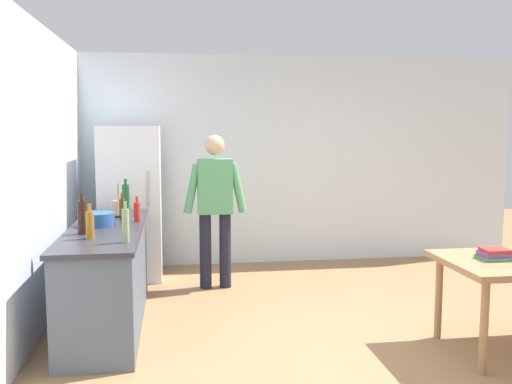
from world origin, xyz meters
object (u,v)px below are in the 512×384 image
at_px(bottle_wine_green, 126,197).
at_px(bottle_beer_brown, 122,209).
at_px(bottle_sauce_red, 137,212).
at_px(refrigerator, 131,203).
at_px(book_stack, 495,255).
at_px(utensil_jar, 117,207).
at_px(person, 215,201).
at_px(bottle_vinegar_tall, 126,225).
at_px(bottle_oil_amber, 90,225).
at_px(bottle_wine_dark, 82,217).
at_px(cooking_pot, 99,219).

distance_m(bottle_wine_green, bottle_beer_brown, 0.62).
bearing_deg(bottle_sauce_red, bottle_beer_brown, 137.49).
height_order(refrigerator, bottle_wine_green, refrigerator).
bearing_deg(book_stack, utensil_jar, 149.30).
xyz_separation_m(person, utensil_jar, (-1.02, -0.30, 0.00)).
height_order(bottle_vinegar_tall, bottle_oil_amber, bottle_vinegar_tall).
xyz_separation_m(person, bottle_wine_dark, (-1.20, -1.38, 0.07)).
height_order(cooking_pot, utensil_jar, utensil_jar).
bearing_deg(bottle_oil_amber, person, 55.11).
relative_size(person, bottle_oil_amber, 6.07).
relative_size(utensil_jar, book_stack, 1.18).
distance_m(person, bottle_wine_green, 0.96).
distance_m(refrigerator, bottle_sauce_red, 1.37).
xyz_separation_m(person, bottle_wine_green, (-0.95, -0.05, 0.07)).
relative_size(bottle_wine_green, bottle_sauce_red, 1.42).
height_order(refrigerator, utensil_jar, refrigerator).
height_order(bottle_wine_green, bottle_wine_dark, same).
relative_size(cooking_pot, bottle_oil_amber, 1.43).
bearing_deg(utensil_jar, bottle_beer_brown, -76.61).
bearing_deg(refrigerator, bottle_oil_amber, -94.20).
height_order(bottle_vinegar_tall, bottle_beer_brown, bottle_vinegar_tall).
bearing_deg(cooking_pot, bottle_wine_dark, -102.49).
height_order(bottle_beer_brown, book_stack, bottle_beer_brown).
bearing_deg(person, bottle_beer_brown, -144.45).
distance_m(cooking_pot, book_stack, 3.36).
relative_size(person, bottle_wine_dark, 5.00).
xyz_separation_m(cooking_pot, bottle_sauce_red, (0.32, 0.19, 0.04)).
bearing_deg(utensil_jar, bottle_vinegar_tall, -81.91).
bearing_deg(bottle_wine_dark, refrigerator, 82.63).
bearing_deg(bottle_wine_dark, bottle_vinegar_tall, -46.05).
height_order(person, book_stack, person).
relative_size(bottle_wine_green, bottle_vinegar_tall, 1.06).
bearing_deg(bottle_wine_dark, bottle_sauce_red, 54.44).
height_order(bottle_vinegar_tall, bottle_wine_dark, bottle_wine_dark).
distance_m(bottle_oil_amber, book_stack, 3.20).
xyz_separation_m(person, book_stack, (2.04, -2.12, -0.19)).
relative_size(bottle_sauce_red, bottle_beer_brown, 0.92).
height_order(refrigerator, person, refrigerator).
relative_size(refrigerator, utensil_jar, 5.62).
height_order(person, bottle_vinegar_tall, person).
xyz_separation_m(bottle_sauce_red, bottle_vinegar_tall, (-0.02, -0.97, 0.04)).
bearing_deg(bottle_beer_brown, person, 35.55).
height_order(cooking_pot, bottle_vinegar_tall, bottle_vinegar_tall).
bearing_deg(person, utensil_jar, -163.50).
bearing_deg(bottle_wine_dark, bottle_oil_amber, -66.46).
bearing_deg(bottle_wine_green, bottle_wine_dark, -100.57).
bearing_deg(cooking_pot, bottle_wine_green, 80.23).
relative_size(bottle_sauce_red, bottle_vinegar_tall, 0.75).
xyz_separation_m(person, bottle_sauce_red, (-0.79, -0.80, 0.02)).
height_order(bottle_wine_green, book_stack, bottle_wine_green).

